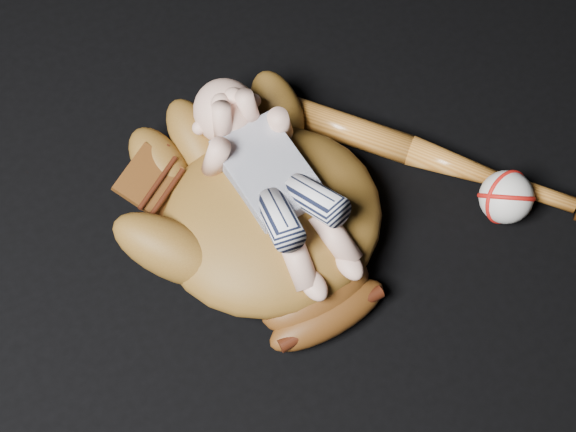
{
  "coord_description": "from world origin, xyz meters",
  "views": [
    {
      "loc": [
        -0.22,
        -0.41,
        1.07
      ],
      "look_at": [
        0.01,
        0.05,
        0.08
      ],
      "focal_mm": 50.0,
      "sensor_mm": 36.0,
      "label": 1
    }
  ],
  "objects_px": {
    "baseball_glove": "(271,213)",
    "newborn_baby": "(278,184)",
    "baseball_bat": "(427,156)",
    "baseball": "(506,197)"
  },
  "relations": [
    {
      "from": "newborn_baby",
      "to": "baseball",
      "type": "height_order",
      "value": "newborn_baby"
    },
    {
      "from": "newborn_baby",
      "to": "baseball_bat",
      "type": "distance_m",
      "value": 0.27
    },
    {
      "from": "baseball_glove",
      "to": "newborn_baby",
      "type": "bearing_deg",
      "value": 30.06
    },
    {
      "from": "baseball_glove",
      "to": "baseball",
      "type": "height_order",
      "value": "baseball_glove"
    },
    {
      "from": "newborn_baby",
      "to": "baseball_bat",
      "type": "bearing_deg",
      "value": -6.41
    },
    {
      "from": "baseball_glove",
      "to": "baseball_bat",
      "type": "xyz_separation_m",
      "value": [
        0.27,
        0.01,
        -0.05
      ]
    },
    {
      "from": "baseball_glove",
      "to": "baseball_bat",
      "type": "bearing_deg",
      "value": -2.41
    },
    {
      "from": "baseball_glove",
      "to": "baseball_bat",
      "type": "height_order",
      "value": "baseball_glove"
    },
    {
      "from": "baseball_glove",
      "to": "newborn_baby",
      "type": "distance_m",
      "value": 0.06
    },
    {
      "from": "newborn_baby",
      "to": "baseball",
      "type": "bearing_deg",
      "value": -27.07
    }
  ]
}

